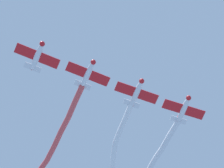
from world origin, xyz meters
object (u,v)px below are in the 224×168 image
object	(u,v)px
airplane_left_wing	(88,74)
airplane_slot	(183,109)
airplane_right_wing	(136,93)
airplane_lead	(37,56)

from	to	relation	value
airplane_left_wing	airplane_slot	xyz separation A→B (m)	(16.93, 1.92, 0.00)
airplane_right_wing	airplane_slot	xyz separation A→B (m)	(8.47, 0.96, 0.30)
airplane_left_wing	airplane_right_wing	xyz separation A→B (m)	(8.46, 0.96, -0.30)
airplane_lead	airplane_slot	xyz separation A→B (m)	(25.40, 2.88, 0.30)
airplane_left_wing	airplane_slot	size ratio (longest dim) A/B	1.01
airplane_right_wing	airplane_slot	bearing A→B (deg)	91.52
airplane_lead	airplane_right_wing	size ratio (longest dim) A/B	1.01
airplane_left_wing	airplane_slot	world-z (taller)	same
airplane_left_wing	airplane_right_wing	world-z (taller)	airplane_left_wing
airplane_left_wing	airplane_right_wing	bearing A→B (deg)	88.50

